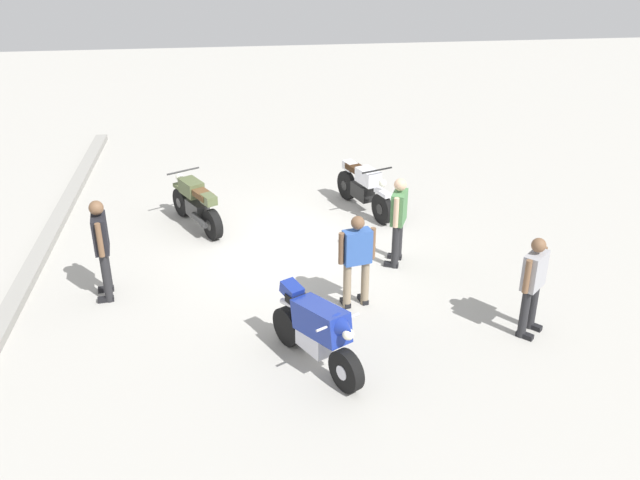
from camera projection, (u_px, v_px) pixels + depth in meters
name	position (u px, v px, depth m)	size (l,w,h in m)	color
ground_plane	(287.00, 244.00, 13.28)	(40.00, 40.00, 0.00)	#ADAAA3
curb_edge	(40.00, 254.00, 12.76)	(14.00, 0.30, 0.15)	gray
motorcycle_olive_vintage	(196.00, 205.00, 13.77)	(1.79, 1.09, 1.07)	black
motorcycle_silver_cruiser	(364.00, 187.00, 14.49)	(1.99, 0.94, 1.09)	black
motorcycle_blue_sportbike	(317.00, 330.00, 9.57)	(1.79, 1.13, 1.14)	black
person_in_gray_shirt	(533.00, 281.00, 10.19)	(0.53, 0.54, 1.60)	#262628
person_in_green_shirt	(398.00, 216.00, 12.17)	(0.62, 0.45, 1.65)	#262628
person_in_blue_shirt	(357.00, 256.00, 10.88)	(0.39, 0.63, 1.60)	gray
person_in_black_shirt	(102.00, 243.00, 11.11)	(0.67, 0.36, 1.73)	#262628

